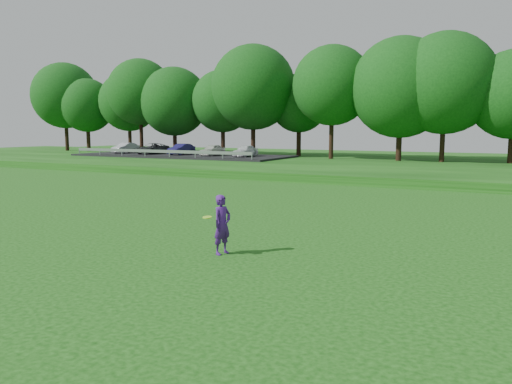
% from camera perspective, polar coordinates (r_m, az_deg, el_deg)
% --- Properties ---
extents(ground, '(140.00, 140.00, 0.00)m').
position_cam_1_polar(ground, '(14.96, -8.65, -6.77)').
color(ground, '#113E0B').
rests_on(ground, ground).
extents(berm, '(130.00, 30.00, 0.60)m').
position_cam_1_polar(berm, '(46.59, 16.93, 2.86)').
color(berm, '#113E0B').
rests_on(berm, ground).
extents(walking_path, '(130.00, 1.60, 0.04)m').
position_cam_1_polar(walking_path, '(33.02, 12.33, 0.85)').
color(walking_path, gray).
rests_on(walking_path, ground).
extents(treeline, '(104.00, 7.00, 15.00)m').
position_cam_1_polar(treeline, '(50.61, 18.13, 11.99)').
color(treeline, '#0F4110').
rests_on(treeline, berm).
extents(parking_lot, '(24.00, 9.00, 1.38)m').
position_cam_1_polar(parking_lot, '(55.33, -8.79, 4.48)').
color(parking_lot, black).
rests_on(parking_lot, berm).
extents(woman, '(0.59, 0.98, 1.73)m').
position_cam_1_polar(woman, '(14.38, -3.89, -3.74)').
color(woman, '#4B1B7D').
rests_on(woman, ground).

